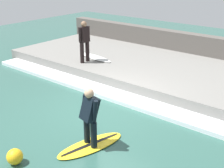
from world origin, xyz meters
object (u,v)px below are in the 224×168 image
(surfboard_riding, at_px, (91,145))
(surfer_riding, at_px, (90,114))
(surfboard_waiting_near, at_px, (95,57))
(surfer_waiting_near, at_px, (84,39))
(marker_buoy, at_px, (15,157))

(surfboard_riding, distance_m, surfer_riding, 0.82)
(surfboard_riding, height_order, surfboard_waiting_near, surfboard_waiting_near)
(surfer_waiting_near, height_order, surfboard_waiting_near, surfer_waiting_near)
(surfboard_riding, bearing_deg, surfboard_waiting_near, 40.96)
(surfer_riding, xyz_separation_m, marker_buoy, (-1.52, 0.80, -0.67))
(surfer_riding, relative_size, surfboard_waiting_near, 0.76)
(surfer_riding, distance_m, marker_buoy, 1.85)
(surfboard_waiting_near, distance_m, marker_buoy, 6.64)
(surfer_riding, xyz_separation_m, surfer_waiting_near, (3.74, 3.75, 0.49))
(surfboard_riding, bearing_deg, surfer_waiting_near, 45.05)
(surfer_riding, bearing_deg, marker_buoy, 152.24)
(marker_buoy, bearing_deg, surfer_riding, -27.76)
(surfer_waiting_near, xyz_separation_m, surfboard_waiting_near, (0.65, 0.06, -0.86))
(surfboard_riding, distance_m, surfboard_waiting_near, 5.83)
(surfer_waiting_near, height_order, marker_buoy, surfer_waiting_near)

